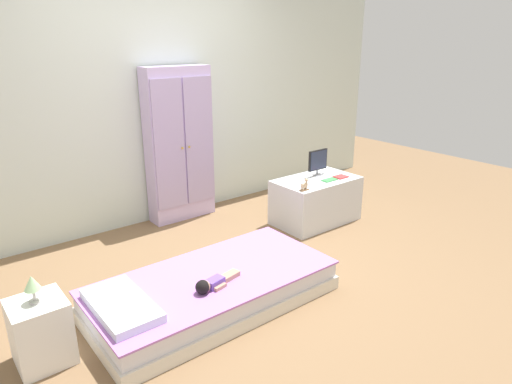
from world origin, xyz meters
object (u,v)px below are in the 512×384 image
object	(u,v)px
bed	(213,290)
book_green	(329,180)
tv_stand	(316,200)
book_red	(341,177)
tv_monitor	(318,161)
doll	(210,284)
wardrobe	(179,145)
rocking_horse_toy	(305,185)
nightstand	(41,332)
table_lamp	(32,284)

from	to	relation	value
bed	book_green	distance (m)	1.89
tv_stand	book_green	distance (m)	0.28
book_red	tv_monitor	bearing A→B (deg)	123.10
doll	tv_monitor	bearing A→B (deg)	24.41
wardrobe	rocking_horse_toy	size ratio (longest dim) A/B	13.86
book_red	rocking_horse_toy	bearing A→B (deg)	-173.51
doll	tv_stand	xyz separation A→B (m)	(1.83, 0.79, -0.03)
nightstand	book_green	xyz separation A→B (m)	(2.93, 0.41, 0.27)
doll	wardrobe	distance (m)	2.02
table_lamp	book_green	distance (m)	2.96
doll	rocking_horse_toy	size ratio (longest dim) A/B	3.39
bed	doll	world-z (taller)	doll
bed	wardrobe	world-z (taller)	wardrobe
wardrobe	book_green	bearing A→B (deg)	-45.39
bed	table_lamp	world-z (taller)	table_lamp
nightstand	book_red	bearing A→B (deg)	7.47
nightstand	tv_monitor	size ratio (longest dim) A/B	1.49
book_green	tv_stand	bearing A→B (deg)	119.13
nightstand	wardrobe	world-z (taller)	wardrobe
table_lamp	rocking_horse_toy	size ratio (longest dim) A/B	1.49
rocking_horse_toy	book_green	size ratio (longest dim) A/B	0.73
wardrobe	tv_stand	xyz separation A→B (m)	(1.03, -0.99, -0.57)
rocking_horse_toy	book_green	bearing A→B (deg)	9.09
bed	doll	size ratio (longest dim) A/B	4.55
tv_stand	book_red	bearing A→B (deg)	-26.53
rocking_horse_toy	book_red	world-z (taller)	rocking_horse_toy
wardrobe	book_red	bearing A→B (deg)	-41.26
nightstand	doll	bearing A→B (deg)	-14.25
rocking_horse_toy	book_green	distance (m)	0.43
doll	nightstand	bearing A→B (deg)	165.75
doll	tv_stand	bearing A→B (deg)	23.27
nightstand	book_red	distance (m)	3.14
bed	tv_monitor	world-z (taller)	tv_monitor
tv_stand	tv_monitor	bearing A→B (deg)	41.55
tv_stand	wardrobe	bearing A→B (deg)	136.05
doll	book_green	distance (m)	2.02
wardrobe	tv_stand	world-z (taller)	wardrobe
tv_monitor	nightstand	bearing A→B (deg)	-168.29
table_lamp	tv_monitor	world-z (taller)	tv_monitor
nightstand	table_lamp	world-z (taller)	table_lamp
wardrobe	rocking_horse_toy	world-z (taller)	wardrobe
bed	nightstand	xyz separation A→B (m)	(-1.15, 0.11, 0.09)
tv_monitor	rocking_horse_toy	world-z (taller)	tv_monitor
nightstand	book_red	xyz separation A→B (m)	(3.10, 0.41, 0.27)
tv_monitor	rocking_horse_toy	bearing A→B (deg)	-148.86
doll	wardrobe	xyz separation A→B (m)	(0.80, 1.78, 0.53)
bed	tv_monitor	bearing A→B (deg)	21.85
tv_stand	doll	bearing A→B (deg)	-156.73
book_red	doll	bearing A→B (deg)	-162.07
nightstand	tv_monitor	xyz separation A→B (m)	(2.96, 0.61, 0.42)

